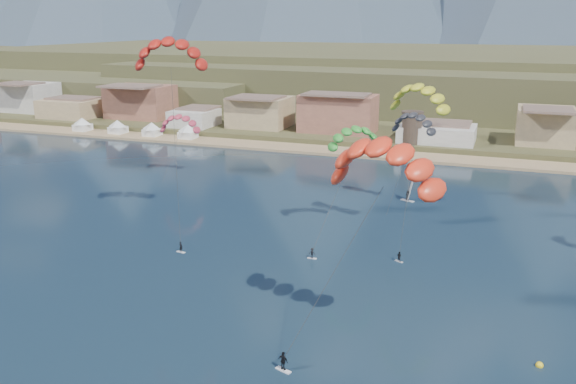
{
  "coord_description": "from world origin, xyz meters",
  "views": [
    {
      "loc": [
        28.13,
        -44.91,
        33.39
      ],
      "look_at": [
        0.0,
        32.0,
        10.0
      ],
      "focal_mm": 37.34,
      "sensor_mm": 36.0,
      "label": 1
    }
  ],
  "objects_px": {
    "kitesurfer_yellow": "(419,94)",
    "kitesurfer_orange": "(384,156)",
    "kitesurfer_green": "(355,135)",
    "buoy": "(540,365)",
    "windsurfer": "(409,193)",
    "watchtower": "(412,127)",
    "kitesurfer_red": "(170,48)"
  },
  "relations": [
    {
      "from": "kitesurfer_red",
      "to": "kitesurfer_orange",
      "type": "bearing_deg",
      "value": -32.79
    },
    {
      "from": "windsurfer",
      "to": "buoy",
      "type": "relative_size",
      "value": 6.32
    },
    {
      "from": "watchtower",
      "to": "kitesurfer_red",
      "type": "distance_m",
      "value": 84.32
    },
    {
      "from": "kitesurfer_yellow",
      "to": "kitesurfer_red",
      "type": "bearing_deg",
      "value": -165.11
    },
    {
      "from": "watchtower",
      "to": "kitesurfer_red",
      "type": "xyz_separation_m",
      "value": [
        -26.19,
        -76.77,
        23.02
      ]
    },
    {
      "from": "kitesurfer_red",
      "to": "kitesurfer_green",
      "type": "height_order",
      "value": "kitesurfer_red"
    },
    {
      "from": "watchtower",
      "to": "windsurfer",
      "type": "xyz_separation_m",
      "value": [
        6.98,
        -47.04,
        -4.84
      ]
    },
    {
      "from": "kitesurfer_green",
      "to": "watchtower",
      "type": "bearing_deg",
      "value": 90.97
    },
    {
      "from": "watchtower",
      "to": "kitesurfer_green",
      "type": "distance_m",
      "value": 69.1
    },
    {
      "from": "kitesurfer_orange",
      "to": "buoy",
      "type": "distance_m",
      "value": 26.28
    },
    {
      "from": "kitesurfer_orange",
      "to": "kitesurfer_green",
      "type": "height_order",
      "value": "kitesurfer_orange"
    },
    {
      "from": "kitesurfer_red",
      "to": "watchtower",
      "type": "bearing_deg",
      "value": 71.16
    },
    {
      "from": "kitesurfer_yellow",
      "to": "kitesurfer_green",
      "type": "xyz_separation_m",
      "value": [
        -9.44,
        -1.4,
        -6.65
      ]
    },
    {
      "from": "watchtower",
      "to": "windsurfer",
      "type": "relative_size",
      "value": 1.79
    },
    {
      "from": "kitesurfer_green",
      "to": "windsurfer",
      "type": "bearing_deg",
      "value": 74.75
    },
    {
      "from": "kitesurfer_orange",
      "to": "buoy",
      "type": "xyz_separation_m",
      "value": [
        16.41,
        1.09,
        -20.5
      ]
    },
    {
      "from": "watchtower",
      "to": "kitesurfer_green",
      "type": "xyz_separation_m",
      "value": [
        1.16,
        -68.38,
        9.85
      ]
    },
    {
      "from": "watchtower",
      "to": "buoy",
      "type": "xyz_separation_m",
      "value": [
        28.68,
        -100.46,
        -6.24
      ]
    },
    {
      "from": "windsurfer",
      "to": "buoy",
      "type": "bearing_deg",
      "value": -67.88
    },
    {
      "from": "kitesurfer_yellow",
      "to": "kitesurfer_orange",
      "type": "distance_m",
      "value": 34.67
    },
    {
      "from": "kitesurfer_red",
      "to": "kitesurfer_yellow",
      "type": "bearing_deg",
      "value": 14.89
    },
    {
      "from": "kitesurfer_orange",
      "to": "windsurfer",
      "type": "relative_size",
      "value": 5.08
    },
    {
      "from": "watchtower",
      "to": "kitesurfer_orange",
      "type": "relative_size",
      "value": 0.35
    },
    {
      "from": "kitesurfer_orange",
      "to": "kitesurfer_green",
      "type": "bearing_deg",
      "value": 108.52
    },
    {
      "from": "kitesurfer_yellow",
      "to": "kitesurfer_green",
      "type": "bearing_deg",
      "value": -171.58
    },
    {
      "from": "kitesurfer_green",
      "to": "kitesurfer_red",
      "type": "bearing_deg",
      "value": -162.95
    },
    {
      "from": "buoy",
      "to": "windsurfer",
      "type": "bearing_deg",
      "value": 112.12
    },
    {
      "from": "kitesurfer_green",
      "to": "windsurfer",
      "type": "height_order",
      "value": "kitesurfer_green"
    },
    {
      "from": "kitesurfer_yellow",
      "to": "windsurfer",
      "type": "bearing_deg",
      "value": 100.28
    },
    {
      "from": "kitesurfer_red",
      "to": "kitesurfer_green",
      "type": "relative_size",
      "value": 1.59
    },
    {
      "from": "kitesurfer_red",
      "to": "kitesurfer_orange",
      "type": "relative_size",
      "value": 1.32
    },
    {
      "from": "watchtower",
      "to": "windsurfer",
      "type": "distance_m",
      "value": 47.8
    }
  ]
}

